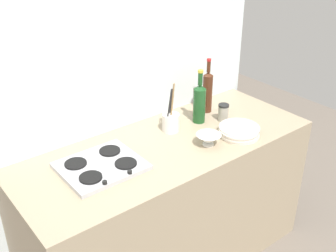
{
  "coord_description": "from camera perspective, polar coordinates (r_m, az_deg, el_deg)",
  "views": [
    {
      "loc": [
        -1.29,
        -1.63,
        2.11
      ],
      "look_at": [
        0.0,
        0.0,
        1.02
      ],
      "focal_mm": 44.5,
      "sensor_mm": 36.0,
      "label": 1
    }
  ],
  "objects": [
    {
      "name": "backsplash_panel",
      "position": [
        2.6,
        -5.2,
        4.05
      ],
      "size": [
        1.9,
        0.06,
        2.14
      ],
      "primitive_type": "cube",
      "color": "silver",
      "rests_on": "ground"
    },
    {
      "name": "condiment_jar_front",
      "position": [
        2.67,
        7.59,
        1.87
      ],
      "size": [
        0.07,
        0.07,
        0.11
      ],
      "color": "#9E998C",
      "rests_on": "counter_block"
    },
    {
      "name": "wine_bottle_leftmost",
      "position": [
        2.75,
        5.44,
        4.81
      ],
      "size": [
        0.06,
        0.06,
        0.37
      ],
      "color": "#472314",
      "rests_on": "counter_block"
    },
    {
      "name": "counter_block",
      "position": [
        2.66,
        0.0,
        -10.92
      ],
      "size": [
        1.8,
        0.7,
        0.9
      ],
      "primitive_type": "cube",
      "color": "tan",
      "rests_on": "ground"
    },
    {
      "name": "mixing_bowl",
      "position": [
        2.39,
        5.56,
        -1.81
      ],
      "size": [
        0.14,
        0.14,
        0.07
      ],
      "color": "white",
      "rests_on": "counter_block"
    },
    {
      "name": "wine_bottle_mid_left",
      "position": [
        2.61,
        4.32,
        3.27
      ],
      "size": [
        0.08,
        0.08,
        0.35
      ],
      "color": "#19471E",
      "rests_on": "counter_block"
    },
    {
      "name": "utensil_crock",
      "position": [
        2.52,
        0.39,
        0.62
      ],
      "size": [
        0.1,
        0.1,
        0.32
      ],
      "color": "silver",
      "rests_on": "counter_block"
    },
    {
      "name": "stovetop_hob",
      "position": [
        2.22,
        -9.16,
        -5.41
      ],
      "size": [
        0.41,
        0.36,
        0.04
      ],
      "color": "#B2B2B7",
      "rests_on": "counter_block"
    },
    {
      "name": "plate_stack",
      "position": [
        2.52,
        9.7,
        -0.7
      ],
      "size": [
        0.25,
        0.25,
        0.05
      ],
      "color": "silver",
      "rests_on": "counter_block"
    }
  ]
}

